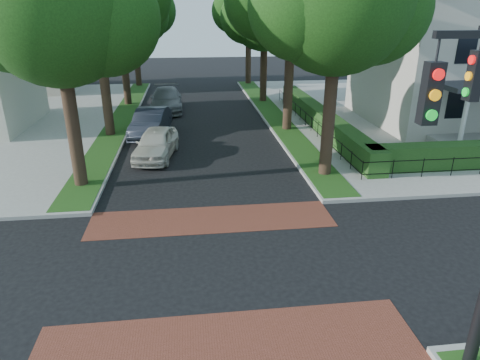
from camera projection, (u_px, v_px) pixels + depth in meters
name	position (u px, v px, depth m)	size (l,w,h in m)	color
ground	(218.00, 267.00, 12.99)	(120.00, 120.00, 0.00)	black
sidewalk_ne	(455.00, 110.00, 32.63)	(30.00, 30.00, 0.15)	gray
crosswalk_far	(212.00, 219.00, 15.94)	(9.00, 2.20, 0.01)	brown
crosswalk_near	(228.00, 343.00, 10.04)	(9.00, 2.20, 0.01)	brown
grass_strip_ne	(273.00, 114.00, 31.12)	(1.60, 29.80, 0.02)	#224914
grass_strip_nw	(121.00, 118.00, 29.92)	(1.60, 29.80, 0.02)	#224914
tree_right_near	(339.00, 0.00, 17.43)	(7.75, 6.67, 10.66)	black
tree_right_far	(265.00, 14.00, 33.34)	(7.25, 6.23, 9.74)	black
tree_right_back	(249.00, 9.00, 41.50)	(7.50, 6.45, 10.20)	black
tree_left_near	(60.00, 10.00, 16.33)	(7.50, 6.45, 10.20)	black
tree_left_far	(121.00, 11.00, 32.03)	(7.00, 6.02, 9.86)	black
tree_left_back	(134.00, 7.00, 40.22)	(7.75, 6.66, 10.44)	black
hedge_main_road	(321.00, 119.00, 27.38)	(1.00, 18.00, 1.20)	#1D3E15
fence_main_road	(308.00, 121.00, 27.35)	(0.06, 18.00, 0.90)	black
house_victorian	(471.00, 30.00, 27.34)	(13.00, 13.05, 12.48)	beige
house_left_far	(22.00, 35.00, 38.85)	(10.00, 9.00, 10.14)	beige
parked_car_front	(156.00, 143.00, 22.29)	(1.82, 4.52, 1.54)	beige
parked_car_middle	(151.00, 123.00, 26.09)	(1.75, 5.01, 1.65)	#1E232D
parked_car_rear	(166.00, 100.00, 32.57)	(2.34, 5.75, 1.67)	slate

